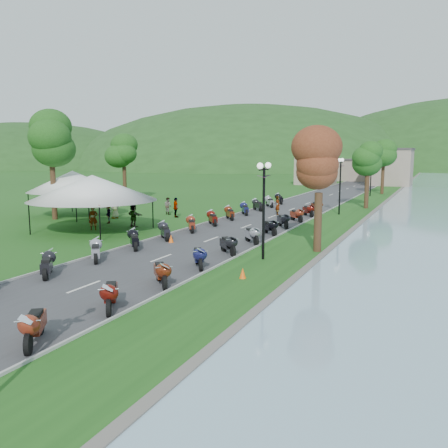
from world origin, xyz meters
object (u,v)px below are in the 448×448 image
at_px(vendor_tent_main, 93,203).
at_px(pedestrian_c, 108,223).
at_px(pedestrian_b, 168,214).
at_px(pedestrian_a, 94,230).

relative_size(vendor_tent_main, pedestrian_c, 3.73).
bearing_deg(pedestrian_b, pedestrian_a, 109.35).
distance_m(vendor_tent_main, pedestrian_c, 4.25).
relative_size(vendor_tent_main, pedestrian_b, 3.89).
bearing_deg(pedestrian_b, pedestrian_c, 99.05).
bearing_deg(pedestrian_a, vendor_tent_main, -78.66).
relative_size(pedestrian_b, pedestrian_c, 0.96).
xyz_separation_m(vendor_tent_main, pedestrian_c, (-1.49, 3.43, -2.00)).
relative_size(pedestrian_a, pedestrian_c, 1.07).
bearing_deg(pedestrian_b, vendor_tent_main, 111.35).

